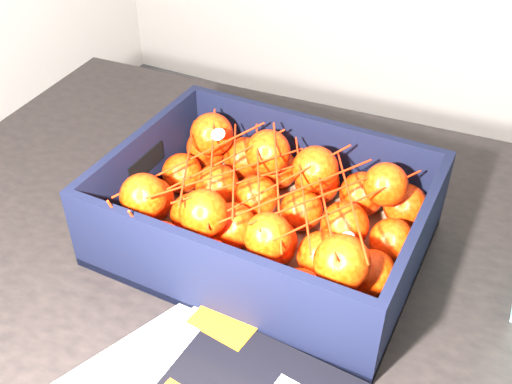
% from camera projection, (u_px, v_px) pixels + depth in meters
% --- Properties ---
extents(table, '(1.25, 0.89, 0.75)m').
position_uv_depth(table, '(287.00, 300.00, 0.88)').
color(table, black).
rests_on(table, ground).
extents(produce_crate, '(0.41, 0.31, 0.12)m').
position_uv_depth(produce_crate, '(266.00, 222.00, 0.81)').
color(produce_crate, olive).
rests_on(produce_crate, table).
extents(clementine_heap, '(0.39, 0.29, 0.11)m').
position_uv_depth(clementine_heap, '(267.00, 211.00, 0.80)').
color(clementine_heap, red).
rests_on(clementine_heap, produce_crate).
extents(mesh_net, '(0.34, 0.27, 0.09)m').
position_uv_depth(mesh_net, '(259.00, 182.00, 0.77)').
color(mesh_net, red).
rests_on(mesh_net, clementine_heap).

